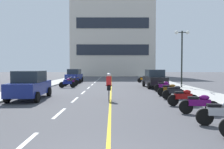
# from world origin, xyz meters

# --- Properties ---
(ground_plane) EXTENTS (140.00, 140.00, 0.00)m
(ground_plane) POSITION_xyz_m (0.00, 21.00, 0.00)
(ground_plane) COLOR #47474C
(curb_left) EXTENTS (2.40, 72.00, 0.12)m
(curb_left) POSITION_xyz_m (-7.20, 24.00, 0.06)
(curb_left) COLOR #A8A8A3
(curb_left) RESTS_ON ground
(curb_right) EXTENTS (2.40, 72.00, 0.12)m
(curb_right) POSITION_xyz_m (7.20, 24.00, 0.06)
(curb_right) COLOR #A8A8A3
(curb_right) RESTS_ON ground
(lane_dash_0) EXTENTS (0.14, 2.20, 0.01)m
(lane_dash_0) POSITION_xyz_m (-2.00, 2.00, 0.00)
(lane_dash_0) COLOR silver
(lane_dash_0) RESTS_ON ground
(lane_dash_1) EXTENTS (0.14, 2.20, 0.01)m
(lane_dash_1) POSITION_xyz_m (-2.00, 6.00, 0.00)
(lane_dash_1) COLOR silver
(lane_dash_1) RESTS_ON ground
(lane_dash_2) EXTENTS (0.14, 2.20, 0.01)m
(lane_dash_2) POSITION_xyz_m (-2.00, 10.00, 0.00)
(lane_dash_2) COLOR silver
(lane_dash_2) RESTS_ON ground
(lane_dash_3) EXTENTS (0.14, 2.20, 0.01)m
(lane_dash_3) POSITION_xyz_m (-2.00, 14.00, 0.00)
(lane_dash_3) COLOR silver
(lane_dash_3) RESTS_ON ground
(lane_dash_4) EXTENTS (0.14, 2.20, 0.01)m
(lane_dash_4) POSITION_xyz_m (-2.00, 18.00, 0.00)
(lane_dash_4) COLOR silver
(lane_dash_4) RESTS_ON ground
(lane_dash_5) EXTENTS (0.14, 2.20, 0.01)m
(lane_dash_5) POSITION_xyz_m (-2.00, 22.00, 0.00)
(lane_dash_5) COLOR silver
(lane_dash_5) RESTS_ON ground
(lane_dash_6) EXTENTS (0.14, 2.20, 0.01)m
(lane_dash_6) POSITION_xyz_m (-2.00, 26.00, 0.00)
(lane_dash_6) COLOR silver
(lane_dash_6) RESTS_ON ground
(lane_dash_7) EXTENTS (0.14, 2.20, 0.01)m
(lane_dash_7) POSITION_xyz_m (-2.00, 30.00, 0.00)
(lane_dash_7) COLOR silver
(lane_dash_7) RESTS_ON ground
(lane_dash_8) EXTENTS (0.14, 2.20, 0.01)m
(lane_dash_8) POSITION_xyz_m (-2.00, 34.00, 0.00)
(lane_dash_8) COLOR silver
(lane_dash_8) RESTS_ON ground
(lane_dash_9) EXTENTS (0.14, 2.20, 0.01)m
(lane_dash_9) POSITION_xyz_m (-2.00, 38.00, 0.00)
(lane_dash_9) COLOR silver
(lane_dash_9) RESTS_ON ground
(lane_dash_10) EXTENTS (0.14, 2.20, 0.01)m
(lane_dash_10) POSITION_xyz_m (-2.00, 42.00, 0.00)
(lane_dash_10) COLOR silver
(lane_dash_10) RESTS_ON ground
(lane_dash_11) EXTENTS (0.14, 2.20, 0.01)m
(lane_dash_11) POSITION_xyz_m (-2.00, 46.00, 0.00)
(lane_dash_11) COLOR silver
(lane_dash_11) RESTS_ON ground
(centre_line_yellow) EXTENTS (0.12, 66.00, 0.01)m
(centre_line_yellow) POSITION_xyz_m (0.25, 24.00, 0.00)
(centre_line_yellow) COLOR gold
(centre_line_yellow) RESTS_ON ground
(office_building) EXTENTS (19.33, 9.98, 20.00)m
(office_building) POSITION_xyz_m (0.48, 49.93, 10.00)
(office_building) COLOR beige
(office_building) RESTS_ON ground
(street_lamp_mid) EXTENTS (1.46, 0.36, 5.50)m
(street_lamp_mid) POSITION_xyz_m (7.14, 17.44, 4.10)
(street_lamp_mid) COLOR black
(street_lamp_mid) RESTS_ON curb_right
(parked_car_near) EXTENTS (2.06, 4.27, 1.82)m
(parked_car_near) POSITION_xyz_m (-4.91, 10.22, 0.92)
(parked_car_near) COLOR black
(parked_car_near) RESTS_ON ground
(parked_car_mid) EXTENTS (2.03, 4.25, 1.82)m
(parked_car_mid) POSITION_xyz_m (4.64, 18.18, 0.92)
(parked_car_mid) COLOR black
(parked_car_mid) RESTS_ON ground
(parked_car_far) EXTENTS (2.03, 4.25, 1.82)m
(parked_car_far) POSITION_xyz_m (-4.91, 26.45, 0.92)
(parked_car_far) COLOR black
(parked_car_far) RESTS_ON ground
(motorcycle_1) EXTENTS (1.70, 0.60, 0.92)m
(motorcycle_1) POSITION_xyz_m (4.16, 3.88, 0.47)
(motorcycle_1) COLOR black
(motorcycle_1) RESTS_ON ground
(motorcycle_2) EXTENTS (1.69, 0.60, 0.92)m
(motorcycle_2) POSITION_xyz_m (4.15, 5.74, 0.47)
(motorcycle_2) COLOR black
(motorcycle_2) RESTS_ON ground
(motorcycle_3) EXTENTS (1.70, 0.60, 0.92)m
(motorcycle_3) POSITION_xyz_m (4.13, 7.81, 0.47)
(motorcycle_3) COLOR black
(motorcycle_3) RESTS_ON ground
(motorcycle_4) EXTENTS (1.68, 0.64, 0.92)m
(motorcycle_4) POSITION_xyz_m (4.37, 10.25, 0.47)
(motorcycle_4) COLOR black
(motorcycle_4) RESTS_ON ground
(motorcycle_5) EXTENTS (1.70, 0.60, 0.92)m
(motorcycle_5) POSITION_xyz_m (4.43, 11.66, 0.47)
(motorcycle_5) COLOR black
(motorcycle_5) RESTS_ON ground
(motorcycle_6) EXTENTS (1.70, 0.60, 0.92)m
(motorcycle_6) POSITION_xyz_m (4.71, 14.55, 0.47)
(motorcycle_6) COLOR black
(motorcycle_6) RESTS_ON ground
(motorcycle_7) EXTENTS (1.70, 0.60, 0.92)m
(motorcycle_7) POSITION_xyz_m (-4.13, 17.98, 0.47)
(motorcycle_7) COLOR black
(motorcycle_7) RESTS_ON ground
(motorcycle_8) EXTENTS (1.69, 0.62, 0.92)m
(motorcycle_8) POSITION_xyz_m (-4.23, 19.92, 0.47)
(motorcycle_8) COLOR black
(motorcycle_8) RESTS_ON ground
(motorcycle_9) EXTENTS (1.70, 0.60, 0.92)m
(motorcycle_9) POSITION_xyz_m (-4.40, 21.73, 0.47)
(motorcycle_9) COLOR black
(motorcycle_9) RESTS_ON ground
(motorcycle_10) EXTENTS (1.68, 0.67, 0.92)m
(motorcycle_10) POSITION_xyz_m (-4.29, 23.74, 0.47)
(motorcycle_10) COLOR black
(motorcycle_10) RESTS_ON ground
(motorcycle_11) EXTENTS (1.67, 0.71, 0.92)m
(motorcycle_11) POSITION_xyz_m (4.63, 25.76, 0.47)
(motorcycle_11) COLOR black
(motorcycle_11) RESTS_ON ground
(cyclist_rider) EXTENTS (0.42, 1.77, 1.71)m
(cyclist_rider) POSITION_xyz_m (0.15, 9.66, 0.89)
(cyclist_rider) COLOR black
(cyclist_rider) RESTS_ON ground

